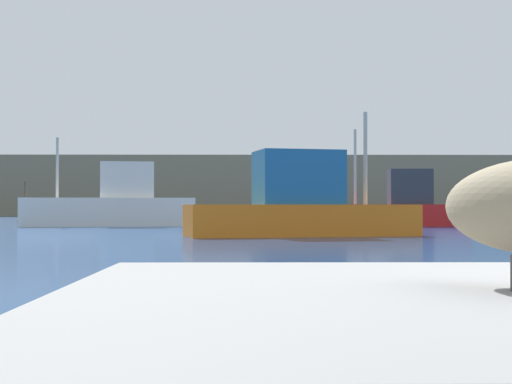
% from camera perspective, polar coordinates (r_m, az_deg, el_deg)
% --- Properties ---
extents(hillside_backdrop, '(140.00, 15.48, 5.32)m').
position_cam_1_polar(hillside_backdrop, '(73.51, 1.43, 0.34)').
color(hillside_backdrop, '#7F755B').
rests_on(hillside_backdrop, ground).
extents(fishing_boat_white, '(7.62, 3.48, 3.84)m').
position_cam_1_polar(fishing_boat_white, '(33.75, -10.68, -0.97)').
color(fishing_boat_white, white).
rests_on(fishing_boat_white, ground).
extents(fishing_boat_red, '(6.16, 1.88, 4.25)m').
position_cam_1_polar(fishing_boat_red, '(33.92, 10.77, -1.15)').
color(fishing_boat_red, red).
rests_on(fishing_boat_red, ground).
extents(fishing_boat_orange, '(7.04, 3.54, 3.72)m').
position_cam_1_polar(fishing_boat_orange, '(22.44, 3.33, -1.05)').
color(fishing_boat_orange, orange).
rests_on(fishing_boat_orange, ground).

